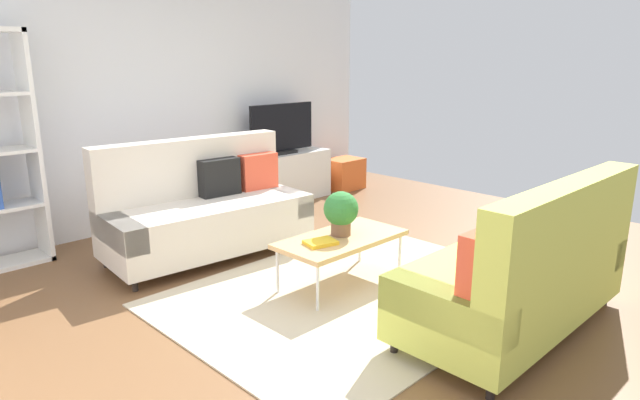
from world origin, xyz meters
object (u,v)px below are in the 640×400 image
couch_green (522,272)px  tv (282,129)px  coffee_table (341,240)px  table_book_0 (321,242)px  vase_1 (253,150)px  couch_beige (206,209)px  potted_plant (341,211)px  tv_console (282,177)px  storage_trunk (344,174)px  bottle_0 (267,150)px  vase_0 (243,152)px

couch_green → tv: 4.04m
coffee_table → table_book_0: size_ratio=4.58×
vase_1 → coffee_table: bearing=-112.7°
coffee_table → table_book_0: bearing=-177.5°
couch_beige → couch_green: bearing=108.2°
table_book_0 → vase_1: size_ratio=1.35×
potted_plant → table_book_0: (-0.29, -0.05, -0.19)m
tv → tv_console: bearing=90.0°
table_book_0 → couch_beige: bearing=95.0°
potted_plant → couch_green: bearing=-80.2°
coffee_table → tv_console: bearing=59.1°
storage_trunk → couch_green: bearing=-121.2°
couch_beige → storage_trunk: couch_beige is taller
coffee_table → tv: bearing=58.9°
tv_console → tv: 0.63m
vase_1 → bottle_0: size_ratio=1.11×
couch_beige → couch_green: same height
coffee_table → vase_1: size_ratio=6.19×
couch_green → table_book_0: (-0.54, 1.41, -0.01)m
tv_console → potted_plant: potted_plant is taller
potted_plant → table_book_0: bearing=-170.2°
tv_console → vase_0: size_ratio=8.35×
vase_1 → bottle_0: (0.14, -0.09, -0.01)m
tv → bottle_0: size_ratio=6.26×
couch_beige → coffee_table: couch_beige is taller
couch_green → tv: size_ratio=1.91×
couch_beige → tv_console: size_ratio=1.41×
couch_green → tv: tv is taller
coffee_table → potted_plant: potted_plant is taller
potted_plant → vase_1: 2.64m
bottle_0 → couch_beige: bearing=-148.0°
tv_console → bottle_0: size_ratio=8.76×
tv → coffee_table: bearing=-121.1°
coffee_table → vase_0: vase_0 is taller
tv → table_book_0: bearing=-125.2°
couch_green → potted_plant: size_ratio=5.15×
coffee_table → tv: (1.46, 2.41, 0.56)m
coffee_table → potted_plant: 0.24m
bottle_0 → potted_plant: bearing=-116.0°
couch_green → potted_plant: couch_green is taller
table_book_0 → potted_plant: bearing=9.8°
couch_beige → coffee_table: size_ratio=1.79×
table_book_0 → vase_1: vase_1 is taller
vase_1 → couch_green: bearing=-100.9°
potted_plant → vase_1: (1.00, 2.44, 0.10)m
vase_0 → bottle_0: (0.30, -0.09, -0.00)m
tv → potted_plant: (-1.42, -2.37, -0.33)m
storage_trunk → vase_0: 1.76m
bottle_0 → vase_0: bearing=163.5°
potted_plant → vase_0: size_ratio=2.21×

